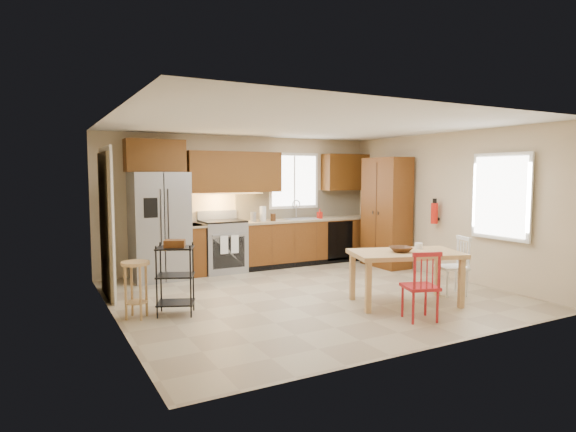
# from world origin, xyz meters

# --- Properties ---
(floor) EXTENTS (5.50, 5.50, 0.00)m
(floor) POSITION_xyz_m (0.00, 0.00, 0.00)
(floor) COLOR tan
(floor) RESTS_ON ground
(ceiling) EXTENTS (5.50, 5.00, 0.02)m
(ceiling) POSITION_xyz_m (0.00, 0.00, 2.50)
(ceiling) COLOR silver
(ceiling) RESTS_ON ground
(wall_back) EXTENTS (5.50, 0.02, 2.50)m
(wall_back) POSITION_xyz_m (0.00, 2.50, 1.25)
(wall_back) COLOR #CCB793
(wall_back) RESTS_ON ground
(wall_front) EXTENTS (5.50, 0.02, 2.50)m
(wall_front) POSITION_xyz_m (0.00, -2.50, 1.25)
(wall_front) COLOR #CCB793
(wall_front) RESTS_ON ground
(wall_left) EXTENTS (0.02, 5.00, 2.50)m
(wall_left) POSITION_xyz_m (-2.75, 0.00, 1.25)
(wall_left) COLOR #CCB793
(wall_left) RESTS_ON ground
(wall_right) EXTENTS (0.02, 5.00, 2.50)m
(wall_right) POSITION_xyz_m (2.75, 0.00, 1.25)
(wall_right) COLOR #CCB793
(wall_right) RESTS_ON ground
(refrigerator) EXTENTS (0.92, 0.75, 1.82)m
(refrigerator) POSITION_xyz_m (-1.70, 2.12, 0.91)
(refrigerator) COLOR gray
(refrigerator) RESTS_ON floor
(range_stove) EXTENTS (0.76, 0.63, 0.92)m
(range_stove) POSITION_xyz_m (-0.55, 2.19, 0.46)
(range_stove) COLOR gray
(range_stove) RESTS_ON floor
(base_cabinet_narrow) EXTENTS (0.30, 0.60, 0.90)m
(base_cabinet_narrow) POSITION_xyz_m (-1.10, 2.20, 0.45)
(base_cabinet_narrow) COLOR #5D3111
(base_cabinet_narrow) RESTS_ON floor
(base_cabinet_run) EXTENTS (2.92, 0.60, 0.90)m
(base_cabinet_run) POSITION_xyz_m (1.29, 2.20, 0.45)
(base_cabinet_run) COLOR #5D3111
(base_cabinet_run) RESTS_ON floor
(dishwasher) EXTENTS (0.60, 0.02, 0.78)m
(dishwasher) POSITION_xyz_m (1.85, 1.91, 0.45)
(dishwasher) COLOR black
(dishwasher) RESTS_ON floor
(backsplash) EXTENTS (2.92, 0.03, 0.55)m
(backsplash) POSITION_xyz_m (1.29, 2.48, 1.18)
(backsplash) COLOR beige
(backsplash) RESTS_ON wall_back
(upper_over_fridge) EXTENTS (1.00, 0.35, 0.55)m
(upper_over_fridge) POSITION_xyz_m (-1.70, 2.33, 2.10)
(upper_over_fridge) COLOR #5D330F
(upper_over_fridge) RESTS_ON wall_back
(upper_left_block) EXTENTS (1.80, 0.35, 0.75)m
(upper_left_block) POSITION_xyz_m (-0.25, 2.33, 1.83)
(upper_left_block) COLOR #5D330F
(upper_left_block) RESTS_ON wall_back
(upper_right_block) EXTENTS (1.00, 0.35, 0.75)m
(upper_right_block) POSITION_xyz_m (2.25, 2.33, 1.83)
(upper_right_block) COLOR #5D330F
(upper_right_block) RESTS_ON wall_back
(window_back) EXTENTS (1.12, 0.04, 1.12)m
(window_back) POSITION_xyz_m (1.10, 2.48, 1.65)
(window_back) COLOR white
(window_back) RESTS_ON wall_back
(sink) EXTENTS (0.62, 0.46, 0.16)m
(sink) POSITION_xyz_m (1.10, 2.20, 0.86)
(sink) COLOR gray
(sink) RESTS_ON base_cabinet_run
(undercab_glow) EXTENTS (1.60, 0.30, 0.01)m
(undercab_glow) POSITION_xyz_m (-0.55, 2.30, 1.43)
(undercab_glow) COLOR #FFBF66
(undercab_glow) RESTS_ON wall_back
(soap_bottle) EXTENTS (0.09, 0.09, 0.19)m
(soap_bottle) POSITION_xyz_m (1.48, 2.10, 1.00)
(soap_bottle) COLOR red
(soap_bottle) RESTS_ON base_cabinet_run
(paper_towel) EXTENTS (0.12, 0.12, 0.28)m
(paper_towel) POSITION_xyz_m (0.25, 2.15, 1.04)
(paper_towel) COLOR silver
(paper_towel) RESTS_ON base_cabinet_run
(canister_steel) EXTENTS (0.11, 0.11, 0.18)m
(canister_steel) POSITION_xyz_m (0.05, 2.15, 0.99)
(canister_steel) COLOR gray
(canister_steel) RESTS_ON base_cabinet_run
(canister_wood) EXTENTS (0.10, 0.10, 0.14)m
(canister_wood) POSITION_xyz_m (0.45, 2.12, 0.97)
(canister_wood) COLOR #472912
(canister_wood) RESTS_ON base_cabinet_run
(pantry) EXTENTS (0.50, 0.95, 2.10)m
(pantry) POSITION_xyz_m (2.43, 1.20, 1.05)
(pantry) COLOR #5D3111
(pantry) RESTS_ON floor
(fire_extinguisher) EXTENTS (0.12, 0.12, 0.36)m
(fire_extinguisher) POSITION_xyz_m (2.63, 0.15, 1.10)
(fire_extinguisher) COLOR red
(fire_extinguisher) RESTS_ON wall_right
(window_right) EXTENTS (0.04, 1.02, 1.32)m
(window_right) POSITION_xyz_m (2.68, -1.15, 1.45)
(window_right) COLOR white
(window_right) RESTS_ON wall_right
(doorway) EXTENTS (0.04, 0.95, 2.10)m
(doorway) POSITION_xyz_m (-2.67, 1.30, 1.05)
(doorway) COLOR #8C7A59
(doorway) RESTS_ON wall_left
(dining_table) EXTENTS (1.65, 1.24, 0.71)m
(dining_table) POSITION_xyz_m (0.90, -1.05, 0.36)
(dining_table) COLOR tan
(dining_table) RESTS_ON floor
(chair_red) EXTENTS (0.51, 0.51, 0.86)m
(chair_red) POSITION_xyz_m (0.55, -1.70, 0.43)
(chair_red) COLOR #A5191D
(chair_red) RESTS_ON floor
(chair_white) EXTENTS (0.51, 0.51, 0.86)m
(chair_white) POSITION_xyz_m (1.85, -1.00, 0.43)
(chair_white) COLOR silver
(chair_white) RESTS_ON floor
(table_bowl) EXTENTS (0.37, 0.37, 0.07)m
(table_bowl) POSITION_xyz_m (0.81, -1.05, 0.72)
(table_bowl) COLOR #472912
(table_bowl) RESTS_ON dining_table
(table_jar) EXTENTS (0.13, 0.13, 0.12)m
(table_jar) POSITION_xyz_m (1.22, -0.96, 0.75)
(table_jar) COLOR silver
(table_jar) RESTS_ON dining_table
(bar_stool) EXTENTS (0.42, 0.42, 0.71)m
(bar_stool) POSITION_xyz_m (-2.50, 0.03, 0.36)
(bar_stool) COLOR tan
(bar_stool) RESTS_ON floor
(utility_cart) EXTENTS (0.56, 0.50, 0.91)m
(utility_cart) POSITION_xyz_m (-2.03, -0.05, 0.46)
(utility_cart) COLOR black
(utility_cart) RESTS_ON floor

